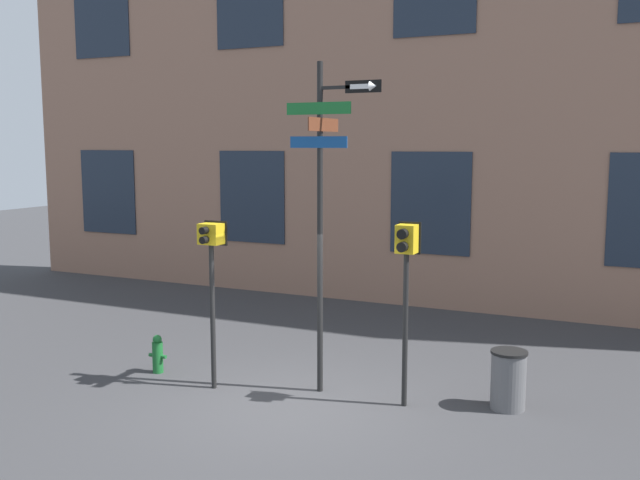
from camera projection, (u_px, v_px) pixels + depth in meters
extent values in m
plane|color=#38383A|center=(292.00, 407.00, 10.54)|extent=(60.00, 60.00, 0.00)
cube|color=#1E2838|center=(108.00, 192.00, 20.60)|extent=(1.92, 0.03, 2.39)
cube|color=#1E2838|center=(252.00, 197.00, 18.60)|extent=(1.92, 0.03, 2.39)
cube|color=#1E2838|center=(430.00, 203.00, 16.59)|extent=(1.92, 0.03, 2.39)
cube|color=#1E2838|center=(101.00, 14.00, 19.93)|extent=(1.92, 0.03, 2.39)
cylinder|color=black|center=(320.00, 231.00, 10.91)|extent=(0.09, 0.09, 5.09)
cube|color=black|center=(341.00, 87.00, 10.47)|extent=(0.70, 0.05, 0.05)
cube|color=#196B2D|center=(318.00, 108.00, 10.61)|extent=(1.05, 0.02, 0.18)
cube|color=brown|center=(324.00, 125.00, 10.67)|extent=(0.02, 1.05, 0.20)
cube|color=#14478C|center=(318.00, 142.00, 10.67)|extent=(0.94, 0.02, 0.17)
cube|color=black|center=(363.00, 86.00, 10.31)|extent=(0.56, 0.02, 0.18)
cube|color=white|center=(360.00, 86.00, 10.32)|extent=(0.32, 0.01, 0.07)
cone|color=white|center=(373.00, 86.00, 10.24)|extent=(0.10, 0.14, 0.14)
cylinder|color=black|center=(213.00, 317.00, 11.23)|extent=(0.08, 0.08, 2.32)
cube|color=gold|center=(211.00, 234.00, 11.05)|extent=(0.35, 0.26, 0.32)
cube|color=black|center=(216.00, 233.00, 11.18)|extent=(0.41, 0.02, 0.38)
cylinder|color=black|center=(204.00, 231.00, 10.87)|extent=(0.11, 0.12, 0.11)
cylinder|color=black|center=(204.00, 240.00, 10.89)|extent=(0.11, 0.12, 0.11)
cylinder|color=#EA4C14|center=(206.00, 230.00, 10.92)|extent=(0.09, 0.01, 0.09)
cylinder|color=black|center=(405.00, 330.00, 10.46)|extent=(0.08, 0.08, 2.30)
cube|color=gold|center=(407.00, 239.00, 10.28)|extent=(0.28, 0.26, 0.41)
cube|color=black|center=(410.00, 238.00, 10.40)|extent=(0.34, 0.02, 0.47)
cylinder|color=black|center=(403.00, 234.00, 10.09)|extent=(0.14, 0.12, 0.14)
cylinder|color=black|center=(402.00, 247.00, 10.12)|extent=(0.14, 0.12, 0.14)
cylinder|color=#EA4C14|center=(404.00, 234.00, 10.14)|extent=(0.12, 0.01, 0.12)
cylinder|color=#196028|center=(158.00, 357.00, 12.11)|extent=(0.18, 0.18, 0.53)
sphere|color=#196028|center=(157.00, 339.00, 12.07)|extent=(0.15, 0.15, 0.15)
cylinder|color=#196028|center=(152.00, 355.00, 12.16)|extent=(0.08, 0.06, 0.06)
cylinder|color=#196028|center=(164.00, 357.00, 12.06)|extent=(0.08, 0.06, 0.06)
cylinder|color=#59595B|center=(508.00, 381.00, 10.43)|extent=(0.51, 0.51, 0.84)
cylinder|color=black|center=(509.00, 352.00, 10.37)|extent=(0.54, 0.54, 0.04)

